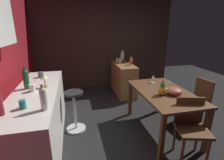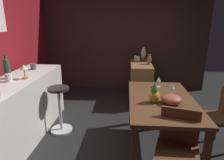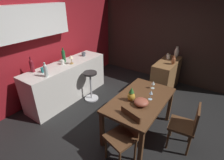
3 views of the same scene
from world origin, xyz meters
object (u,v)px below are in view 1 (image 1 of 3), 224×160
Objects in this scene: dining_table at (163,96)px; cup_white at (32,88)px; wine_glass_left at (153,77)px; cup_teal at (23,104)px; fruit_bowl at (174,91)px; wine_bottle_green at (26,78)px; pillar_candle_short at (120,61)px; pineapple_centerpiece at (162,89)px; sideboard_cabinet at (123,79)px; wine_glass_right at (170,82)px; cup_slate at (41,75)px; counter_lamp at (44,78)px; vase_copper at (131,61)px; wine_bottle_clear at (43,98)px; vase_ceramic_ivory at (122,56)px; chair_by_doorway at (197,99)px; chair_near_window at (191,126)px; pillar_candle_tall at (117,60)px; bar_stool at (75,110)px.

cup_white reaches higher than dining_table.
cup_teal is at bearing 114.77° from wine_glass_left.
fruit_bowl is (-0.16, -0.09, 0.14)m from dining_table.
wine_bottle_green is 2.33× the size of pillar_candle_short.
sideboard_cabinet is at bearing 0.82° from pineapple_centerpiece.
pineapple_centerpiece is at bearing 130.41° from wine_glass_right.
counter_lamp is (-0.56, -0.15, 0.10)m from cup_slate.
vase_copper is at bearing -64.81° from cup_slate.
cup_slate is (0.29, 2.04, 0.10)m from wine_glass_left.
wine_bottle_clear is (-1.02, 1.79, 0.20)m from wine_glass_left.
wine_glass_left is 2.08m from cup_white.
vase_copper is at bearing 4.47° from wine_glass_right.
pineapple_centerpiece is at bearing -99.16° from wine_bottle_green.
vase_ceramic_ivory is (2.12, 0.21, 0.10)m from wine_glass_right.
fruit_bowl is at bearing -173.51° from sideboard_cabinet.
vase_ceramic_ivory is at bearing 9.17° from vase_copper.
wine_bottle_clear is 0.82m from wine_bottle_green.
cup_slate is 0.59m from counter_lamp.
vase_ceramic_ivory reaches higher than pineapple_centerpiece.
counter_lamp is (0.32, 1.75, 0.20)m from pineapple_centerpiece.
chair_by_doorway is 7.98× the size of cup_teal.
cup_white reaches higher than chair_near_window.
fruit_bowl reaches higher than dining_table.
pillar_candle_tall is 0.47m from vase_copper.
wine_bottle_green reaches higher than vase_ceramic_ivory.
fruit_bowl is (-0.27, 0.70, 0.32)m from chair_by_doorway.
chair_by_doorway is 1.16× the size of bar_stool.
wine_glass_right is at bearing -75.43° from cup_teal.
wine_bottle_green is at bearing 133.49° from pillar_candle_short.
bar_stool is at bearing 145.15° from pillar_candle_tall.
vase_copper is (2.18, -2.02, -0.03)m from cup_teal.
cup_slate is 1.22× the size of cup_teal.
chair_near_window is 4.20× the size of counter_lamp.
chair_by_doorway is 5.86× the size of pillar_candle_short.
vase_ceramic_ivory is (1.74, 0.09, 0.12)m from wine_glass_left.
fruit_bowl is 0.71× the size of wine_bottle_green.
wine_bottle_green reaches higher than sideboard_cabinet.
wine_glass_left is at bearing -179.44° from vase_copper.
pillar_candle_short is at bearing 7.38° from fruit_bowl.
cup_slate is at bearing 14.70° from counter_lamp.
pillar_candle_short is at bearing 27.34° from chair_by_doorway.
sideboard_cabinet reaches higher than dining_table.
pillar_candle_tall is (0.26, 0.11, 0.47)m from sideboard_cabinet.
cup_teal is (0.08, 0.24, -0.09)m from wine_bottle_clear.
chair_near_window is 2.13m from cup_teal.
dining_table is 8.31× the size of wine_glass_right.
wine_glass_right is at bearing -107.23° from cup_slate.
vase_ceramic_ivory is at bearing -58.29° from pillar_candle_tall.
wine_bottle_clear is 1.44× the size of vase_copper.
bar_stool is 1.14m from cup_teal.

